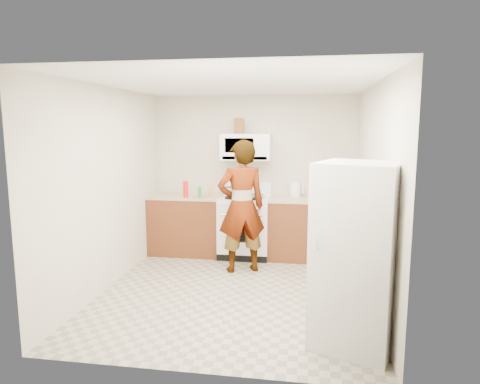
% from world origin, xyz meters
% --- Properties ---
extents(floor, '(3.60, 3.60, 0.00)m').
position_xyz_m(floor, '(0.00, 0.00, 0.00)').
color(floor, gray).
rests_on(floor, ground).
extents(back_wall, '(3.20, 0.02, 2.50)m').
position_xyz_m(back_wall, '(0.00, 1.79, 1.25)').
color(back_wall, beige).
rests_on(back_wall, floor).
extents(right_wall, '(0.02, 3.60, 2.50)m').
position_xyz_m(right_wall, '(1.59, 0.00, 1.25)').
color(right_wall, beige).
rests_on(right_wall, floor).
extents(cabinet_left, '(1.12, 0.62, 0.90)m').
position_xyz_m(cabinet_left, '(-1.04, 1.49, 0.45)').
color(cabinet_left, brown).
rests_on(cabinet_left, floor).
extents(counter_left, '(1.14, 0.64, 0.03)m').
position_xyz_m(counter_left, '(-1.04, 1.49, 0.92)').
color(counter_left, tan).
rests_on(counter_left, cabinet_left).
extents(cabinet_right, '(0.80, 0.62, 0.90)m').
position_xyz_m(cabinet_right, '(0.68, 1.49, 0.45)').
color(cabinet_right, brown).
rests_on(cabinet_right, floor).
extents(counter_right, '(0.82, 0.64, 0.03)m').
position_xyz_m(counter_right, '(0.68, 1.49, 0.92)').
color(counter_right, tan).
rests_on(counter_right, cabinet_right).
extents(gas_range, '(0.76, 0.65, 1.13)m').
position_xyz_m(gas_range, '(-0.10, 1.48, 0.49)').
color(gas_range, white).
rests_on(gas_range, floor).
extents(microwave, '(0.76, 0.38, 0.40)m').
position_xyz_m(microwave, '(-0.10, 1.61, 1.70)').
color(microwave, white).
rests_on(microwave, back_wall).
extents(person, '(0.79, 0.67, 1.83)m').
position_xyz_m(person, '(-0.04, 0.77, 0.92)').
color(person, tan).
rests_on(person, floor).
extents(fridge, '(0.90, 0.90, 1.70)m').
position_xyz_m(fridge, '(1.31, -1.09, 0.85)').
color(fridge, beige).
rests_on(fridge, floor).
extents(kettle, '(0.22, 0.22, 0.20)m').
position_xyz_m(kettle, '(0.67, 1.70, 1.03)').
color(kettle, white).
rests_on(kettle, counter_right).
extents(jug, '(0.14, 0.14, 0.24)m').
position_xyz_m(jug, '(-0.21, 1.59, 2.02)').
color(jug, brown).
rests_on(jug, microwave).
extents(saucepan, '(0.31, 0.31, 0.13)m').
position_xyz_m(saucepan, '(-0.22, 1.60, 1.02)').
color(saucepan, '#AFB0B4').
rests_on(saucepan, gas_range).
extents(tray, '(0.29, 0.22, 0.05)m').
position_xyz_m(tray, '(0.10, 1.39, 0.96)').
color(tray, silver).
rests_on(tray, gas_range).
extents(bottle_spray, '(0.08, 0.08, 0.26)m').
position_xyz_m(bottle_spray, '(-0.98, 1.28, 1.06)').
color(bottle_spray, red).
rests_on(bottle_spray, counter_left).
extents(bottle_hot_sauce, '(0.05, 0.05, 0.16)m').
position_xyz_m(bottle_hot_sauce, '(-0.62, 1.43, 1.01)').
color(bottle_hot_sauce, orange).
rests_on(bottle_hot_sauce, counter_left).
extents(bottle_green_cap, '(0.06, 0.06, 0.16)m').
position_xyz_m(bottle_green_cap, '(-0.79, 1.36, 1.01)').
color(bottle_green_cap, '#198E1D').
rests_on(bottle_green_cap, counter_left).
extents(pot_lid, '(0.35, 0.35, 0.01)m').
position_xyz_m(pot_lid, '(-0.76, 1.31, 0.94)').
color(pot_lid, white).
rests_on(pot_lid, counter_left).
extents(broom, '(0.16, 0.28, 1.37)m').
position_xyz_m(broom, '(1.53, 0.73, 0.69)').
color(broom, silver).
rests_on(broom, floor).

